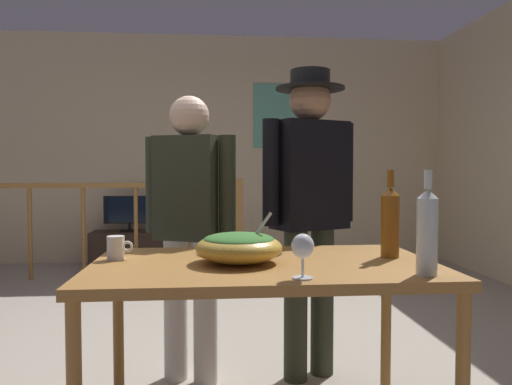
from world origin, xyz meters
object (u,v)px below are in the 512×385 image
object	(u,v)px
stair_railing	(131,216)
salad_bowl	(239,246)
wine_glass	(303,248)
person_standing_right	(310,195)
tv_console	(130,249)
mug_white	(116,248)
framed_picture	(280,116)
wine_bottle_clear	(427,231)
wine_bottle_amber	(390,221)
person_standing_left	(190,217)
flat_screen_tv	(129,210)
serving_table	(264,280)

from	to	relation	value
stair_railing	salad_bowl	xyz separation A→B (m)	(0.98, -3.43, 0.18)
wine_glass	salad_bowl	bearing A→B (deg)	122.65
salad_bowl	person_standing_right	world-z (taller)	person_standing_right
tv_console	mug_white	xyz separation A→B (m)	(0.59, -3.95, 0.62)
stair_railing	tv_console	bearing A→B (deg)	100.17
framed_picture	wine_glass	size ratio (longest dim) A/B	5.17
wine_bottle_clear	wine_bottle_amber	xyz separation A→B (m)	(0.00, 0.37, -0.00)
mug_white	person_standing_right	world-z (taller)	person_standing_right
wine_bottle_clear	wine_bottle_amber	bearing A→B (deg)	89.87
framed_picture	salad_bowl	xyz separation A→B (m)	(-0.77, -4.36, -1.01)
person_standing_right	person_standing_left	bearing A→B (deg)	-23.90
flat_screen_tv	serving_table	distance (m)	4.20
salad_bowl	stair_railing	bearing A→B (deg)	105.95
person_standing_left	wine_bottle_amber	bearing A→B (deg)	168.01
tv_console	serving_table	world-z (taller)	serving_table
person_standing_right	wine_bottle_clear	bearing A→B (deg)	78.61
person_standing_left	serving_table	bearing A→B (deg)	139.09
tv_console	person_standing_left	world-z (taller)	person_standing_left
tv_console	flat_screen_tv	bearing A→B (deg)	-90.00
stair_railing	serving_table	size ratio (longest dim) A/B	2.44
wine_glass	person_standing_left	size ratio (longest dim) A/B	0.10
framed_picture	wine_glass	world-z (taller)	framed_picture
stair_railing	wine_bottle_amber	distance (m)	3.74
flat_screen_tv	wine_glass	distance (m)	4.55
serving_table	wine_bottle_amber	bearing A→B (deg)	6.28
salad_bowl	person_standing_left	world-z (taller)	person_standing_left
tv_console	person_standing_right	bearing A→B (deg)	-65.58
wine_glass	framed_picture	bearing A→B (deg)	83.03
tv_console	stair_railing	bearing A→B (deg)	-79.83
stair_railing	wine_bottle_amber	bearing A→B (deg)	-64.02
flat_screen_tv	serving_table	xyz separation A→B (m)	(1.20, -4.03, 0.03)
serving_table	wine_bottle_amber	size ratio (longest dim) A/B	3.70
flat_screen_tv	wine_glass	size ratio (longest dim) A/B	3.75
salad_bowl	mug_white	bearing A→B (deg)	166.77
stair_railing	serving_table	distance (m)	3.58
salad_bowl	wine_bottle_amber	xyz separation A→B (m)	(0.65, 0.07, 0.09)
salad_bowl	wine_glass	xyz separation A→B (m)	(0.20, -0.32, 0.04)
framed_picture	flat_screen_tv	world-z (taller)	framed_picture
mug_white	stair_railing	bearing A→B (deg)	98.12
wine_bottle_clear	wine_bottle_amber	world-z (taller)	same
flat_screen_tv	serving_table	bearing A→B (deg)	-73.45
wine_bottle_amber	person_standing_left	distance (m)	1.09
salad_bowl	person_standing_right	bearing A→B (deg)	58.86
tv_console	wine_glass	xyz separation A→B (m)	(1.30, -4.39, 0.68)
mug_white	tv_console	bearing A→B (deg)	98.46
salad_bowl	wine_glass	distance (m)	0.38
wine_glass	stair_railing	bearing A→B (deg)	107.53
serving_table	flat_screen_tv	bearing A→B (deg)	106.55
mug_white	person_standing_right	distance (m)	1.13
salad_bowl	person_standing_left	size ratio (longest dim) A/B	0.23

